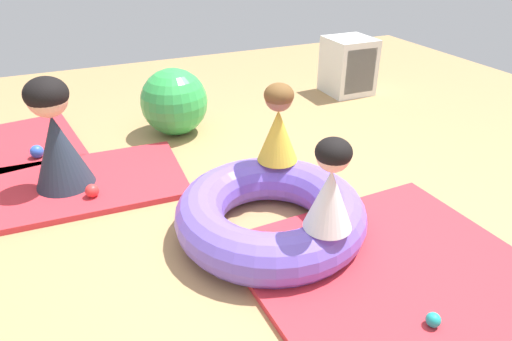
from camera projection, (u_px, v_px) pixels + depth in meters
ground_plane at (264, 241)px, 2.55m from camera, size 8.00×8.00×0.00m
gym_mat_far_left at (396, 275)px, 2.28m from camera, size 1.45×1.35×0.04m
gym_mat_center_rear at (67, 186)px, 3.04m from camera, size 1.55×0.89×0.04m
inflatable_cushion at (270, 214)px, 2.55m from camera, size 1.07×1.07×0.27m
child_in_white at (331, 186)px, 2.11m from camera, size 0.25×0.25×0.47m
child_in_yellow at (278, 124)px, 2.72m from camera, size 0.34×0.34×0.49m
adult_seated at (56, 135)px, 2.86m from camera, size 0.53×0.53×0.73m
play_ball_teal at (433, 320)px, 1.95m from camera, size 0.07×0.07×0.07m
play_ball_red at (92, 191)px, 2.87m from camera, size 0.09×0.09×0.09m
play_ball_blue at (37, 151)px, 3.35m from camera, size 0.10×0.10×0.10m
exercise_ball_large at (174, 102)px, 3.74m from camera, size 0.55×0.55×0.55m
storage_cube at (349, 66)px, 4.63m from camera, size 0.44×0.44×0.56m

